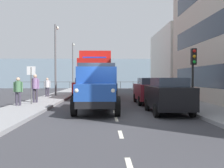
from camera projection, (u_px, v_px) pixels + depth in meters
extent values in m
plane|color=#38383D|center=(111.00, 99.00, 20.85)|extent=(80.00, 80.00, 0.00)
cube|color=gray|center=(169.00, 98.00, 20.98)|extent=(2.47, 41.56, 0.15)
cube|color=gray|center=(52.00, 99.00, 20.72)|extent=(2.47, 41.56, 0.15)
cube|color=silver|center=(130.00, 166.00, 4.99)|extent=(0.12, 1.10, 0.01)
cube|color=silver|center=(121.00, 134.00, 7.85)|extent=(0.12, 1.10, 0.01)
cube|color=silver|center=(116.00, 119.00, 10.76)|extent=(0.12, 1.10, 0.01)
cube|color=silver|center=(114.00, 112.00, 13.15)|extent=(0.12, 1.10, 0.01)
cube|color=silver|center=(113.00, 106.00, 16.00)|extent=(0.12, 1.10, 0.01)
cube|color=silver|center=(111.00, 102.00, 18.86)|extent=(0.12, 1.10, 0.01)
cube|color=silver|center=(111.00, 99.00, 21.62)|extent=(0.12, 1.10, 0.01)
cube|color=silver|center=(110.00, 96.00, 24.23)|extent=(0.12, 1.10, 0.01)
cube|color=silver|center=(109.00, 94.00, 27.08)|extent=(0.12, 1.10, 0.01)
cube|color=silver|center=(109.00, 93.00, 29.77)|extent=(0.12, 1.10, 0.01)
cube|color=silver|center=(109.00, 92.00, 32.16)|extent=(0.12, 1.10, 0.01)
cube|color=silver|center=(108.00, 91.00, 35.14)|extent=(0.12, 1.10, 0.01)
cube|color=silver|center=(108.00, 90.00, 37.93)|extent=(0.12, 1.10, 0.01)
cube|color=#2D3847|center=(220.00, 76.00, 14.62)|extent=(0.08, 16.84, 1.40)
cube|color=#2D3847|center=(220.00, 23.00, 14.55)|extent=(0.08, 16.84, 1.40)
cube|color=silver|center=(192.00, 62.00, 31.10)|extent=(8.09, 11.12, 7.33)
cube|color=gray|center=(108.00, 74.00, 44.56)|extent=(80.00, 0.80, 5.00)
cylinder|color=#4C5156|center=(196.00, 85.00, 41.39)|extent=(0.08, 0.08, 1.20)
cylinder|color=#4C5156|center=(183.00, 85.00, 41.34)|extent=(0.08, 0.08, 1.20)
cylinder|color=#4C5156|center=(171.00, 85.00, 41.28)|extent=(0.08, 0.08, 1.20)
cylinder|color=#4C5156|center=(158.00, 85.00, 41.22)|extent=(0.08, 0.08, 1.20)
cylinder|color=#4C5156|center=(146.00, 85.00, 41.17)|extent=(0.08, 0.08, 1.20)
cylinder|color=#4C5156|center=(133.00, 85.00, 41.11)|extent=(0.08, 0.08, 1.20)
cylinder|color=#4C5156|center=(120.00, 85.00, 41.06)|extent=(0.08, 0.08, 1.20)
cylinder|color=#4C5156|center=(108.00, 85.00, 41.00)|extent=(0.08, 0.08, 1.20)
cylinder|color=#4C5156|center=(95.00, 85.00, 40.95)|extent=(0.08, 0.08, 1.20)
cylinder|color=#4C5156|center=(82.00, 85.00, 40.89)|extent=(0.08, 0.08, 1.20)
cylinder|color=#4C5156|center=(70.00, 85.00, 40.84)|extent=(0.08, 0.08, 1.20)
cylinder|color=#4C5156|center=(57.00, 85.00, 40.78)|extent=(0.08, 0.08, 1.20)
cylinder|color=#4C5156|center=(44.00, 85.00, 40.72)|extent=(0.08, 0.08, 1.20)
cylinder|color=#4C5156|center=(31.00, 85.00, 40.67)|extent=(0.08, 0.08, 1.20)
cylinder|color=#4C5156|center=(18.00, 85.00, 40.61)|extent=(0.08, 0.08, 1.20)
cube|color=#4C5156|center=(108.00, 82.00, 40.99)|extent=(28.00, 0.08, 0.08)
cube|color=black|center=(97.00, 100.00, 13.25)|extent=(1.64, 5.60, 0.30)
cube|color=#1E479E|center=(96.00, 92.00, 11.39)|extent=(1.72, 1.90, 0.70)
cube|color=silver|center=(95.00, 94.00, 10.50)|extent=(1.16, 0.08, 0.56)
sphere|color=white|center=(113.00, 91.00, 10.51)|extent=(0.20, 0.20, 0.20)
sphere|color=white|center=(77.00, 91.00, 10.47)|extent=(0.20, 0.20, 0.20)
cube|color=#1E479E|center=(97.00, 79.00, 12.89)|extent=(1.93, 1.34, 1.15)
cube|color=#2D3847|center=(97.00, 69.00, 12.88)|extent=(1.78, 1.23, 0.56)
cube|color=#2D2319|center=(98.00, 94.00, 14.59)|extent=(2.10, 2.80, 0.16)
cube|color=black|center=(116.00, 88.00, 14.61)|extent=(0.08, 2.80, 0.56)
cube|color=black|center=(80.00, 88.00, 14.55)|extent=(0.08, 2.80, 0.56)
cylinder|color=black|center=(117.00, 106.00, 11.60)|extent=(0.24, 0.90, 0.90)
cylinder|color=black|center=(74.00, 106.00, 11.55)|extent=(0.24, 0.90, 0.90)
cylinder|color=black|center=(115.00, 100.00, 14.82)|extent=(0.24, 0.90, 0.90)
cylinder|color=black|center=(81.00, 100.00, 14.76)|extent=(0.24, 0.90, 0.90)
cube|color=red|center=(95.00, 77.00, 19.42)|extent=(2.40, 2.21, 2.60)
cube|color=#2D3847|center=(95.00, 69.00, 19.40)|extent=(2.20, 2.04, 0.80)
cube|color=#1933B2|center=(95.00, 58.00, 19.39)|extent=(1.75, 0.20, 0.16)
cube|color=red|center=(96.00, 71.00, 23.40)|extent=(2.50, 5.95, 3.00)
cube|color=black|center=(96.00, 90.00, 22.50)|extent=(2.00, 8.07, 0.36)
cylinder|color=black|center=(110.00, 94.00, 19.56)|extent=(0.28, 1.04, 1.04)
cylinder|color=black|center=(79.00, 94.00, 19.50)|extent=(0.28, 1.04, 1.04)
cylinder|color=black|center=(109.00, 91.00, 23.17)|extent=(0.28, 1.04, 1.04)
cylinder|color=black|center=(83.00, 91.00, 23.11)|extent=(0.28, 1.04, 1.04)
cylinder|color=black|center=(109.00, 90.00, 25.30)|extent=(0.28, 1.04, 1.04)
cylinder|color=black|center=(85.00, 90.00, 25.23)|extent=(0.28, 1.04, 1.04)
cube|color=black|center=(168.00, 97.00, 12.46)|extent=(1.66, 3.91, 1.00)
cube|color=#2D3847|center=(169.00, 82.00, 12.24)|extent=(1.36, 2.15, 0.42)
cylinder|color=black|center=(147.00, 105.00, 13.66)|extent=(0.18, 0.60, 0.60)
cylinder|color=black|center=(177.00, 105.00, 13.70)|extent=(0.18, 0.60, 0.60)
cylinder|color=black|center=(156.00, 111.00, 11.23)|extent=(0.18, 0.60, 0.60)
cylinder|color=black|center=(192.00, 110.00, 11.28)|extent=(0.18, 0.60, 0.60)
cube|color=maroon|center=(150.00, 92.00, 17.29)|extent=(1.80, 4.00, 1.00)
cube|color=#2D3847|center=(151.00, 81.00, 17.07)|extent=(1.47, 2.20, 0.42)
cylinder|color=black|center=(135.00, 98.00, 18.51)|extent=(0.18, 0.60, 0.60)
cylinder|color=black|center=(159.00, 98.00, 18.56)|extent=(0.18, 0.60, 0.60)
cylinder|color=black|center=(140.00, 101.00, 16.03)|extent=(0.18, 0.60, 0.60)
cylinder|color=black|center=(167.00, 101.00, 16.08)|extent=(0.18, 0.60, 0.60)
cube|color=#B21E1E|center=(84.00, 87.00, 25.65)|extent=(1.88, 4.22, 1.00)
cube|color=#2D3847|center=(84.00, 80.00, 25.83)|extent=(1.54, 2.32, 0.42)
cylinder|color=black|center=(92.00, 93.00, 24.38)|extent=(0.18, 0.60, 0.60)
cylinder|color=black|center=(73.00, 93.00, 24.33)|extent=(0.18, 0.60, 0.60)
cylinder|color=black|center=(94.00, 92.00, 26.99)|extent=(0.18, 0.60, 0.60)
cylinder|color=black|center=(76.00, 92.00, 26.94)|extent=(0.18, 0.60, 0.60)
cube|color=white|center=(88.00, 86.00, 31.44)|extent=(1.75, 4.09, 1.00)
cube|color=#2D3847|center=(88.00, 80.00, 31.63)|extent=(1.43, 2.25, 0.42)
cylinder|color=black|center=(94.00, 90.00, 30.21)|extent=(0.18, 0.60, 0.60)
cylinder|color=black|center=(80.00, 90.00, 30.17)|extent=(0.18, 0.60, 0.60)
cylinder|color=black|center=(95.00, 89.00, 32.74)|extent=(0.18, 0.60, 0.60)
cylinder|color=black|center=(82.00, 89.00, 32.70)|extent=(0.18, 0.60, 0.60)
cylinder|color=#383342|center=(20.00, 99.00, 14.74)|extent=(0.14, 0.14, 0.77)
cylinder|color=#383342|center=(17.00, 99.00, 14.73)|extent=(0.14, 0.14, 0.77)
cylinder|color=#47724C|center=(18.00, 86.00, 14.72)|extent=(0.34, 0.34, 0.61)
cylinder|color=#47724C|center=(22.00, 87.00, 14.72)|extent=(0.09, 0.09, 0.56)
cylinder|color=#47724C|center=(14.00, 87.00, 14.71)|extent=(0.09, 0.09, 0.56)
sphere|color=tan|center=(18.00, 79.00, 14.71)|extent=(0.21, 0.21, 0.21)
cylinder|color=#383342|center=(37.00, 96.00, 16.59)|extent=(0.14, 0.14, 0.88)
cylinder|color=#383342|center=(34.00, 96.00, 16.59)|extent=(0.14, 0.14, 0.88)
cylinder|color=gray|center=(35.00, 83.00, 16.57)|extent=(0.34, 0.34, 0.69)
cylinder|color=gray|center=(39.00, 84.00, 16.58)|extent=(0.09, 0.09, 0.64)
cylinder|color=gray|center=(32.00, 84.00, 16.57)|extent=(0.09, 0.09, 0.64)
sphere|color=tan|center=(35.00, 76.00, 16.56)|extent=(0.24, 0.24, 0.24)
cylinder|color=#4C473D|center=(37.00, 94.00, 18.89)|extent=(0.14, 0.14, 0.77)
cylinder|color=#4C473D|center=(35.00, 94.00, 18.88)|extent=(0.14, 0.14, 0.77)
cylinder|color=#2D4C8C|center=(36.00, 85.00, 18.87)|extent=(0.34, 0.34, 0.61)
cylinder|color=#2D4C8C|center=(39.00, 85.00, 18.87)|extent=(0.09, 0.09, 0.56)
cylinder|color=#2D4C8C|center=(33.00, 85.00, 18.86)|extent=(0.09, 0.09, 0.56)
sphere|color=tan|center=(36.00, 79.00, 18.86)|extent=(0.21, 0.21, 0.21)
cylinder|color=#383342|center=(48.00, 92.00, 21.89)|extent=(0.14, 0.14, 0.77)
cylinder|color=#383342|center=(46.00, 92.00, 21.88)|extent=(0.14, 0.14, 0.77)
cylinder|color=silver|center=(47.00, 84.00, 21.87)|extent=(0.34, 0.34, 0.61)
cylinder|color=silver|center=(50.00, 84.00, 21.88)|extent=(0.09, 0.09, 0.56)
cylinder|color=silver|center=(45.00, 84.00, 21.86)|extent=(0.09, 0.09, 0.56)
sphere|color=tan|center=(47.00, 79.00, 21.86)|extent=(0.21, 0.21, 0.21)
cylinder|color=black|center=(193.00, 77.00, 14.59)|extent=(0.12, 0.12, 3.20)
cube|color=black|center=(194.00, 57.00, 14.43)|extent=(0.28, 0.24, 0.90)
sphere|color=red|center=(194.00, 51.00, 14.30)|extent=(0.18, 0.18, 0.18)
sphere|color=orange|center=(194.00, 56.00, 14.31)|extent=(0.18, 0.18, 0.18)
sphere|color=green|center=(194.00, 62.00, 14.31)|extent=(0.18, 0.18, 0.18)
cylinder|color=#59595B|center=(55.00, 60.00, 23.16)|extent=(0.16, 0.16, 6.34)
cylinder|color=#59595B|center=(56.00, 27.00, 23.54)|extent=(0.10, 0.90, 0.10)
sphere|color=silver|center=(57.00, 28.00, 23.99)|extent=(0.32, 0.32, 0.32)
cylinder|color=#59595B|center=(73.00, 66.00, 34.96)|extent=(0.16, 0.16, 6.31)
cylinder|color=#59595B|center=(73.00, 44.00, 35.34)|extent=(0.10, 0.90, 0.10)
sphere|color=silver|center=(74.00, 45.00, 35.79)|extent=(0.32, 0.32, 0.32)
cylinder|color=#4C4C4C|center=(31.00, 86.00, 15.44)|extent=(0.07, 0.07, 2.20)
cube|color=silver|center=(31.00, 71.00, 15.42)|extent=(0.50, 0.04, 0.50)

